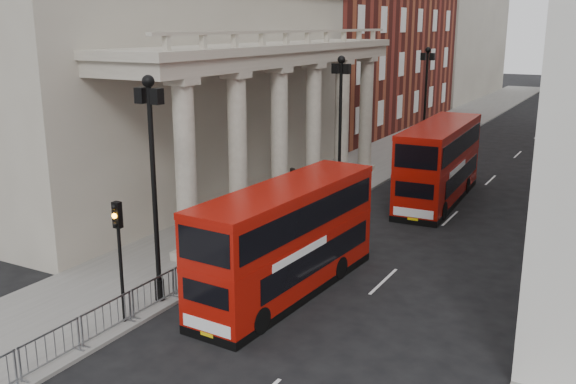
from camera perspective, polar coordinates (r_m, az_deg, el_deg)
The scene contains 16 objects.
ground at distance 21.92m, azimuth -16.96°, elevation -13.48°, with size 260.00×260.00×0.00m, color black.
sidewalk_west at distance 47.54m, azimuth 6.92°, elevation 2.36°, with size 6.00×140.00×0.12m, color slate.
kerb at distance 46.54m, azimuth 10.28°, elevation 1.98°, with size 0.20×140.00×0.14m, color slate.
portico_building at distance 40.03m, azimuth -9.69°, elevation 8.58°, with size 9.00×28.00×12.00m, color gray.
brick_building at distance 65.97m, azimuth 7.13°, elevation 15.34°, with size 9.00×32.00×22.00m, color maroon.
west_building_far at distance 96.36m, azimuth 14.52°, elevation 14.16°, with size 9.00×30.00×20.00m, color gray.
lamp_post_south at distance 23.32m, azimuth -11.89°, elevation 1.48°, with size 1.05×0.44×8.32m.
lamp_post_mid at distance 36.70m, azimuth 4.66°, elevation 6.49°, with size 1.05×0.44×8.32m.
lamp_post_north at distance 51.59m, azimuth 12.14°, elevation 8.57°, with size 1.05×0.44×8.32m.
traffic_light at distance 22.31m, azimuth -14.82°, elevation -4.12°, with size 0.28×0.33×4.30m.
crowd_barriers at distance 23.25m, azimuth -13.74°, elevation -9.71°, with size 0.50×18.75×1.10m.
bus_near at distance 24.51m, azimuth -0.07°, elevation -4.08°, with size 2.93×9.99×4.26m.
bus_far at distance 38.38m, azimuth 13.32°, elevation 2.69°, with size 3.06×10.75×4.59m.
pedestrian_a at distance 35.26m, azimuth -3.93°, elevation -0.32°, with size 0.65×0.42×1.77m, color black.
pedestrian_b at distance 38.51m, azimuth 0.33°, elevation 0.95°, with size 0.83×0.64×1.70m, color #2A2421.
pedestrian_c at distance 37.41m, azimuth 1.05°, elevation 0.61°, with size 0.87×0.57×1.79m, color black.
Camera 1 is at (14.38, -13.10, 10.10)m, focal length 40.00 mm.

